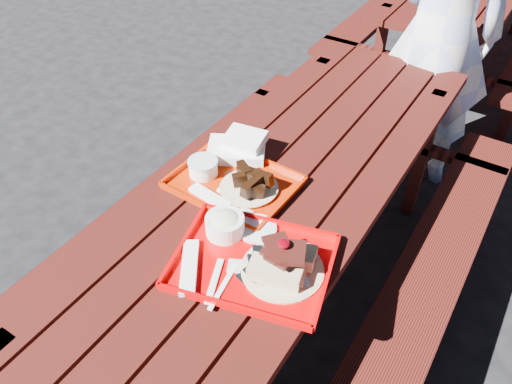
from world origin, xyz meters
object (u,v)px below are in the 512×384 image
picnic_table_near (277,220)px  person (439,35)px  far_tray (231,181)px  near_tray (255,252)px

picnic_table_near → person: person is taller
far_tray → near_tray: bearing=-43.6°
picnic_table_near → far_tray: bearing=-143.2°
picnic_table_near → far_tray: 0.27m
picnic_table_near → far_tray: size_ratio=5.45×
near_tray → person: person is taller
picnic_table_near → near_tray: (0.13, -0.35, 0.23)m
near_tray → person: bearing=88.7°
far_tray → person: size_ratio=0.25×
near_tray → far_tray: 0.36m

